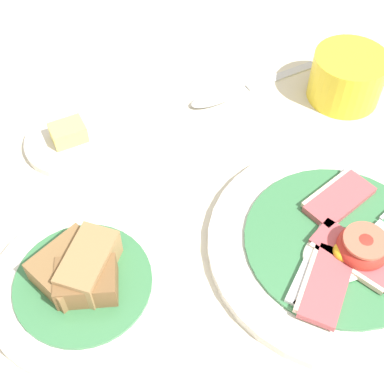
{
  "coord_description": "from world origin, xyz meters",
  "views": [
    {
      "loc": [
        -0.15,
        -0.26,
        0.48
      ],
      "look_at": [
        -0.06,
        0.09,
        0.02
      ],
      "focal_mm": 50.0,
      "sensor_mm": 36.0,
      "label": 1
    }
  ],
  "objects_px": {
    "sugar_cup": "(347,76)",
    "butter_dish": "(70,140)",
    "bread_plate": "(83,280)",
    "breakfast_plate": "(339,246)",
    "teaspoon_near_cup": "(233,91)"
  },
  "relations": [
    {
      "from": "sugar_cup",
      "to": "bread_plate",
      "type": "bearing_deg",
      "value": -151.88
    },
    {
      "from": "breakfast_plate",
      "to": "sugar_cup",
      "type": "bearing_deg",
      "value": 64.15
    },
    {
      "from": "breakfast_plate",
      "to": "butter_dish",
      "type": "distance_m",
      "value": 0.34
    },
    {
      "from": "bread_plate",
      "to": "sugar_cup",
      "type": "distance_m",
      "value": 0.42
    },
    {
      "from": "bread_plate",
      "to": "teaspoon_near_cup",
      "type": "distance_m",
      "value": 0.33
    },
    {
      "from": "butter_dish",
      "to": "teaspoon_near_cup",
      "type": "xyz_separation_m",
      "value": [
        0.22,
        0.04,
        -0.0
      ]
    },
    {
      "from": "bread_plate",
      "to": "butter_dish",
      "type": "distance_m",
      "value": 0.2
    },
    {
      "from": "breakfast_plate",
      "to": "butter_dish",
      "type": "bearing_deg",
      "value": 138.14
    },
    {
      "from": "sugar_cup",
      "to": "teaspoon_near_cup",
      "type": "xyz_separation_m",
      "value": [
        -0.14,
        0.04,
        -0.03
      ]
    },
    {
      "from": "breakfast_plate",
      "to": "butter_dish",
      "type": "xyz_separation_m",
      "value": [
        -0.25,
        0.22,
        -0.0
      ]
    },
    {
      "from": "breakfast_plate",
      "to": "bread_plate",
      "type": "relative_size",
      "value": 1.44
    },
    {
      "from": "sugar_cup",
      "to": "butter_dish",
      "type": "bearing_deg",
      "value": 179.49
    },
    {
      "from": "teaspoon_near_cup",
      "to": "sugar_cup",
      "type": "bearing_deg",
      "value": 150.74
    },
    {
      "from": "sugar_cup",
      "to": "teaspoon_near_cup",
      "type": "distance_m",
      "value": 0.15
    },
    {
      "from": "butter_dish",
      "to": "teaspoon_near_cup",
      "type": "relative_size",
      "value": 0.57
    }
  ]
}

